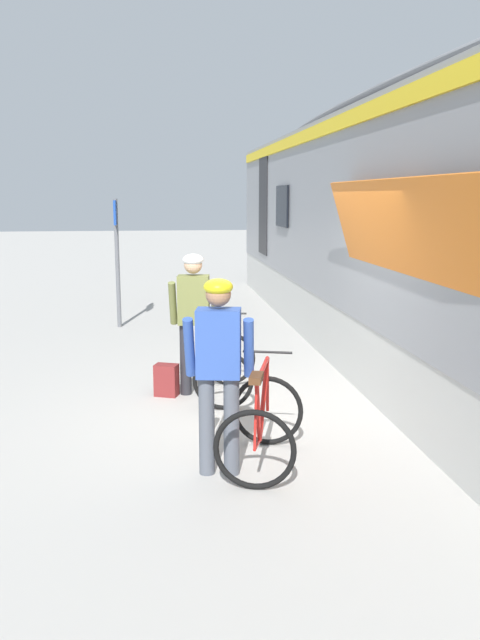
% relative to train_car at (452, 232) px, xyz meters
% --- Properties ---
extents(ground_plane, '(80.00, 80.00, 0.00)m').
position_rel_train_car_xyz_m(ground_plane, '(-2.76, -1.35, -1.97)').
color(ground_plane, '#A09E99').
extents(train_car, '(3.28, 18.98, 3.88)m').
position_rel_train_car_xyz_m(train_car, '(0.00, 0.00, 0.00)').
color(train_car, gray).
rests_on(train_car, ground).
extents(cyclist_near_in_blue, '(0.65, 0.38, 1.76)m').
position_rel_train_car_xyz_m(cyclist_near_in_blue, '(-3.49, -3.00, -0.91)').
color(cyclist_near_in_blue, '#4C515B').
rests_on(cyclist_near_in_blue, ground).
extents(cyclist_far_in_olive, '(0.64, 0.37, 1.76)m').
position_rel_train_car_xyz_m(cyclist_far_in_olive, '(-3.57, -0.61, -0.91)').
color(cyclist_far_in_olive, '#232328').
rests_on(cyclist_far_in_olive, ground).
extents(bicycle_near_red, '(0.98, 1.22, 0.99)m').
position_rel_train_car_xyz_m(bicycle_near_red, '(-3.09, -2.88, -1.56)').
color(bicycle_near_red, black).
rests_on(bicycle_near_red, ground).
extents(bicycle_far_silver, '(0.88, 1.17, 0.99)m').
position_rel_train_car_xyz_m(bicycle_far_silver, '(-3.19, -0.77, -1.56)').
color(bicycle_far_silver, black).
rests_on(bicycle_far_silver, ground).
extents(backpack_on_platform, '(0.33, 0.27, 0.40)m').
position_rel_train_car_xyz_m(backpack_on_platform, '(-3.92, -0.64, -1.77)').
color(backpack_on_platform, maroon).
rests_on(backpack_on_platform, ground).
extents(platform_sign_post, '(0.08, 0.70, 2.40)m').
position_rel_train_car_xyz_m(platform_sign_post, '(-4.73, 3.82, -0.34)').
color(platform_sign_post, '#595B60').
rests_on(platform_sign_post, ground).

